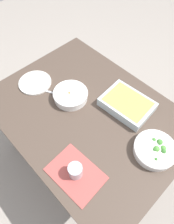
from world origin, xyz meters
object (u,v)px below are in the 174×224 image
Objects in this scene: drink_cup at (75,171)px; broccoli_bowl at (155,150)px; side_plate at (35,83)px; stew_bowl at (71,95)px; baking_dish at (127,104)px; spoon_by_stew at (58,94)px.

broccoli_bowl is at bearing -117.67° from drink_cup.
drink_cup reaches higher than side_plate.
stew_bowl and baking_dish have the same top height.
broccoli_bowl is 0.68m from spoon_by_stew.
baking_dish is at bearing -146.79° from spoon_by_stew.
baking_dish is 0.52m from drink_cup.
baking_dish is 0.45m from spoon_by_stew.
broccoli_bowl is at bearing -169.74° from spoon_by_stew.
drink_cup is 0.69m from side_plate.
broccoli_bowl is at bearing 157.45° from baking_dish.
drink_cup is (-0.09, 0.51, 0.00)m from baking_dish.
broccoli_bowl is at bearing -168.63° from side_plate.
side_plate reaches higher than spoon_by_stew.
broccoli_bowl reaches higher than spoon_by_stew.
side_plate is at bearing -18.09° from drink_cup.
side_plate is 0.19m from spoon_by_stew.
baking_dish is 3.72× the size of drink_cup.
spoon_by_stew is at bearing -164.71° from side_plate.
stew_bowl is at bearing 7.56° from broccoli_bowl.
stew_bowl is 1.36× the size of spoon_by_stew.
broccoli_bowl is 1.04× the size of side_plate.
stew_bowl reaches higher than side_plate.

